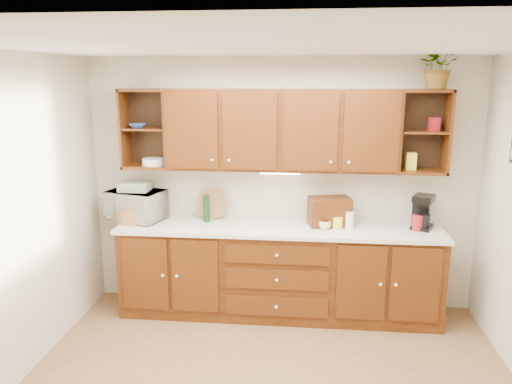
% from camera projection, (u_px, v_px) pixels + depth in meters
% --- Properties ---
extents(ceiling, '(4.00, 4.00, 0.00)m').
position_uv_depth(ceiling, '(269.00, 45.00, 3.22)').
color(ceiling, white).
rests_on(ceiling, back_wall).
extents(back_wall, '(4.00, 0.00, 4.00)m').
position_uv_depth(back_wall, '(281.00, 185.00, 5.21)').
color(back_wall, beige).
rests_on(back_wall, floor).
extents(left_wall, '(0.00, 3.50, 3.50)m').
position_uv_depth(left_wall, '(0.00, 229.00, 3.71)').
color(left_wall, beige).
rests_on(left_wall, floor).
extents(base_cabinets, '(3.20, 0.60, 0.90)m').
position_uv_depth(base_cabinets, '(278.00, 272.00, 5.11)').
color(base_cabinets, '#391606').
rests_on(base_cabinets, floor).
extents(countertop, '(3.24, 0.64, 0.04)m').
position_uv_depth(countertop, '(279.00, 228.00, 4.99)').
color(countertop, silver).
rests_on(countertop, base_cabinets).
extents(upper_cabinets, '(3.20, 0.33, 0.80)m').
position_uv_depth(upper_cabinets, '(282.00, 130.00, 4.92)').
color(upper_cabinets, '#391606').
rests_on(upper_cabinets, back_wall).
extents(undercabinet_light, '(0.40, 0.05, 0.02)m').
position_uv_depth(undercabinet_light, '(280.00, 173.00, 4.96)').
color(undercabinet_light, white).
rests_on(undercabinet_light, upper_cabinets).
extents(wicker_basket, '(0.31, 0.31, 0.14)m').
position_uv_depth(wicker_basket, '(131.00, 216.00, 5.11)').
color(wicker_basket, olive).
rests_on(wicker_basket, countertop).
extents(microwave, '(0.64, 0.52, 0.31)m').
position_uv_depth(microwave, '(136.00, 205.00, 5.20)').
color(microwave, beige).
rests_on(microwave, countertop).
extents(towel_stack, '(0.31, 0.22, 0.09)m').
position_uv_depth(towel_stack, '(135.00, 186.00, 5.15)').
color(towel_stack, tan).
rests_on(towel_stack, microwave).
extents(wine_bottle, '(0.08, 0.08, 0.28)m').
position_uv_depth(wine_bottle, '(206.00, 208.00, 5.14)').
color(wine_bottle, black).
rests_on(wine_bottle, countertop).
extents(woven_tray, '(0.34, 0.16, 0.32)m').
position_uv_depth(woven_tray, '(212.00, 218.00, 5.26)').
color(woven_tray, olive).
rests_on(woven_tray, countertop).
extents(bread_box, '(0.45, 0.33, 0.29)m').
position_uv_depth(bread_box, '(329.00, 212.00, 5.00)').
color(bread_box, '#391606').
rests_on(bread_box, countertop).
extents(mug_tree, '(0.27, 0.27, 0.30)m').
position_uv_depth(mug_tree, '(326.00, 223.00, 4.96)').
color(mug_tree, '#391606').
rests_on(mug_tree, countertop).
extents(canister_red, '(0.13, 0.13, 0.15)m').
position_uv_depth(canister_red, '(417.00, 223.00, 4.85)').
color(canister_red, '#A4171F').
rests_on(canister_red, countertop).
extents(canister_white, '(0.09, 0.09, 0.17)m').
position_uv_depth(canister_white, '(350.00, 220.00, 4.90)').
color(canister_white, white).
rests_on(canister_white, countertop).
extents(canister_yellow, '(0.12, 0.12, 0.12)m').
position_uv_depth(canister_yellow, '(337.00, 223.00, 4.91)').
color(canister_yellow, yellow).
rests_on(canister_yellow, countertop).
extents(coffee_maker, '(0.26, 0.29, 0.34)m').
position_uv_depth(coffee_maker, '(422.00, 212.00, 4.91)').
color(coffee_maker, black).
rests_on(coffee_maker, countertop).
extents(bowl_stack, '(0.22, 0.22, 0.04)m').
position_uv_depth(bowl_stack, '(137.00, 126.00, 5.02)').
color(bowl_stack, '#294699').
rests_on(bowl_stack, upper_cabinets).
extents(plate_stack, '(0.29, 0.29, 0.07)m').
position_uv_depth(plate_stack, '(154.00, 162.00, 5.10)').
color(plate_stack, white).
rests_on(plate_stack, upper_cabinets).
extents(pantry_box_yellow, '(0.10, 0.08, 0.17)m').
position_uv_depth(pantry_box_yellow, '(411.00, 161.00, 4.84)').
color(pantry_box_yellow, yellow).
rests_on(pantry_box_yellow, upper_cabinets).
extents(pantry_box_red, '(0.10, 0.10, 0.13)m').
position_uv_depth(pantry_box_red, '(434.00, 124.00, 4.74)').
color(pantry_box_red, '#A4171F').
rests_on(pantry_box_red, upper_cabinets).
extents(potted_plant, '(0.47, 0.44, 0.42)m').
position_uv_depth(potted_plant, '(439.00, 66.00, 4.57)').
color(potted_plant, '#999999').
rests_on(potted_plant, upper_cabinets).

